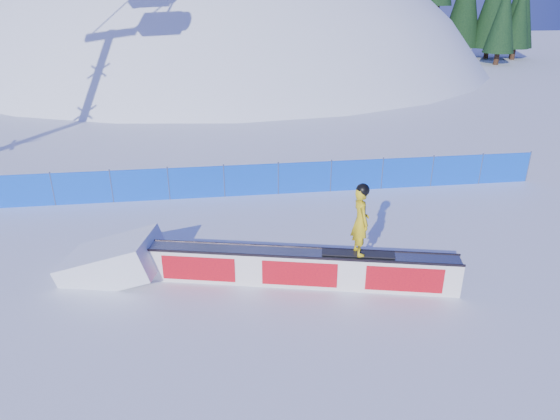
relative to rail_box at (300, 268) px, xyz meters
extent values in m
plane|color=white|center=(-0.72, 1.81, -0.47)|extent=(160.00, 160.00, 0.00)
sphere|color=white|center=(-0.72, 43.81, -18.47)|extent=(64.00, 64.00, 64.00)
cylinder|color=#331F14|center=(22.94, 43.76, 3.67)|extent=(0.50, 0.50, 1.40)
cylinder|color=#331F14|center=(25.90, 39.44, 0.13)|extent=(0.50, 0.50, 1.40)
cone|color=black|center=(25.90, 39.44, 4.29)|extent=(3.14, 3.14, 7.13)
cylinder|color=#331F14|center=(27.71, 40.41, 0.13)|extent=(0.50, 0.50, 1.40)
cone|color=black|center=(27.71, 40.41, 4.73)|extent=(3.52, 3.52, 8.00)
cylinder|color=#331F14|center=(27.30, 47.52, 0.13)|extent=(0.50, 0.50, 1.40)
cone|color=black|center=(27.30, 47.52, 5.01)|extent=(3.77, 3.77, 8.57)
cylinder|color=#331F14|center=(28.90, 43.92, 0.13)|extent=(0.50, 0.50, 1.40)
cone|color=black|center=(28.90, 43.92, 4.86)|extent=(3.64, 3.64, 8.27)
cylinder|color=#331F14|center=(31.92, 38.08, 0.13)|extent=(0.50, 0.50, 1.40)
cone|color=black|center=(31.92, 38.08, 4.24)|extent=(3.09, 3.09, 7.02)
cube|color=blue|center=(-0.72, 6.31, 0.13)|extent=(22.00, 0.03, 1.20)
cylinder|color=#3A4569|center=(-7.72, 6.31, 0.18)|extent=(0.05, 0.05, 1.30)
cylinder|color=#3A4569|center=(-5.72, 6.31, 0.18)|extent=(0.05, 0.05, 1.30)
cylinder|color=#3A4569|center=(-3.72, 6.31, 0.18)|extent=(0.05, 0.05, 1.30)
cylinder|color=#3A4569|center=(-1.72, 6.31, 0.18)|extent=(0.05, 0.05, 1.30)
cylinder|color=#3A4569|center=(0.28, 6.31, 0.18)|extent=(0.05, 0.05, 1.30)
cylinder|color=#3A4569|center=(2.28, 6.31, 0.18)|extent=(0.05, 0.05, 1.30)
cylinder|color=#3A4569|center=(4.28, 6.31, 0.18)|extent=(0.05, 0.05, 1.30)
cylinder|color=#3A4569|center=(6.28, 6.31, 0.18)|extent=(0.05, 0.05, 1.30)
cylinder|color=#3A4569|center=(8.28, 6.31, 0.18)|extent=(0.05, 0.05, 1.30)
cylinder|color=#3A4569|center=(10.28, 6.31, 0.18)|extent=(0.05, 0.05, 1.30)
cube|color=white|center=(0.00, 0.00, -0.02)|extent=(7.91, 2.37, 0.90)
cube|color=gray|center=(0.00, 0.00, 0.45)|extent=(7.83, 2.37, 0.04)
cube|color=black|center=(-0.06, -0.26, 0.46)|extent=(7.79, 1.91, 0.06)
cube|color=black|center=(0.06, 0.26, 0.46)|extent=(7.79, 1.91, 0.06)
cube|color=red|center=(-0.06, -0.25, -0.02)|extent=(7.40, 1.81, 0.68)
cube|color=red|center=(0.06, 0.25, -0.02)|extent=(7.40, 1.81, 0.68)
cube|color=black|center=(1.41, -0.34, 0.51)|extent=(1.83, 0.74, 0.03)
imported|color=gold|center=(1.41, -0.34, 1.40)|extent=(0.46, 0.67, 1.75)
sphere|color=black|center=(1.41, -0.34, 2.21)|extent=(0.33, 0.33, 0.33)
camera|label=1|loc=(-2.02, -10.94, 6.54)|focal=32.00mm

